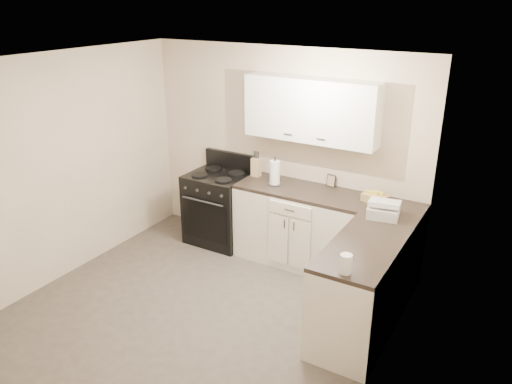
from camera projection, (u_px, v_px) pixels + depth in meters
The scene contains 20 objects.
floor at pixel (198, 313), 5.10m from camera, with size 3.60×3.60×0.00m, color #473F38.
ceiling at pixel (186, 63), 4.17m from camera, with size 3.60×3.60×0.00m, color white.
wall_back at pixel (282, 152), 6.07m from camera, with size 3.60×3.60×0.00m, color beige.
wall_right at pixel (383, 247), 3.79m from camera, with size 3.60×3.60×0.00m, color beige.
wall_left at pixel (62, 169), 5.48m from camera, with size 3.60×3.60×0.00m, color beige.
wall_front at pixel (22, 294), 3.19m from camera, with size 3.60×3.60×0.00m, color beige.
base_cabinets_back at pixel (301, 228), 5.93m from camera, with size 1.55×0.60×0.90m, color silver.
base_cabinets_right at pixel (371, 277), 4.90m from camera, with size 0.60×1.90×0.90m, color silver.
countertop_back at pixel (302, 191), 5.76m from camera, with size 1.55×0.60×0.04m, color black.
countertop_right at pixel (375, 234), 4.73m from camera, with size 0.60×1.90×0.04m, color black.
upper_cabinets at pixel (311, 110), 5.54m from camera, with size 1.55×0.30×0.70m, color white.
stove at pixel (219, 208), 6.45m from camera, with size 0.76×0.65×0.92m, color black.
knife_block at pixel (256, 167), 6.14m from camera, with size 0.10×0.09×0.23m, color tan.
paper_towel at pixel (275, 173), 5.85m from camera, with size 0.12×0.12×0.29m, color white.
picture_frame at pixel (331, 181), 5.82m from camera, with size 0.11×0.02×0.14m, color black.
wicker_basket at pixel (375, 198), 5.39m from camera, with size 0.26×0.17×0.09m, color tan.
countertop_grill at pixel (383, 211), 5.03m from camera, with size 0.31×0.29×0.11m, color silver.
glass_jar at pixel (346, 264), 4.00m from camera, with size 0.10×0.10×0.17m, color silver.
oven_mitt_near at pixel (316, 297), 4.57m from camera, with size 0.02×0.16×0.27m, color black.
oven_mitt_far at pixel (328, 280), 4.79m from camera, with size 0.02×0.14×0.24m, color black.
Camera 1 is at (2.67, -3.39, 3.04)m, focal length 35.00 mm.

